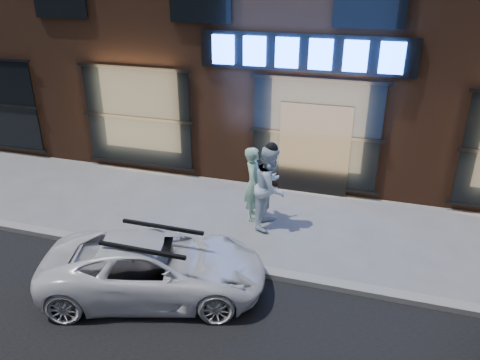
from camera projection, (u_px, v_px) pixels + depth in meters
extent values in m
plane|color=slate|center=(279.00, 277.00, 9.03)|extent=(90.00, 90.00, 0.00)
cube|color=gray|center=(279.00, 275.00, 9.00)|extent=(60.00, 0.25, 0.12)
cube|color=black|center=(304.00, 53.00, 11.07)|extent=(5.20, 0.06, 0.90)
cube|color=black|center=(314.00, 150.00, 11.93)|extent=(1.80, 0.10, 2.40)
cube|color=#FFBF72|center=(138.00, 117.00, 13.15)|extent=(3.00, 0.04, 2.60)
cube|color=black|center=(138.00, 118.00, 13.12)|extent=(3.20, 0.06, 2.80)
cube|color=#FFBF72|center=(315.00, 134.00, 11.82)|extent=(3.00, 0.04, 2.60)
cube|color=black|center=(315.00, 135.00, 11.78)|extent=(3.20, 0.06, 2.80)
cube|color=#2659FF|center=(223.00, 49.00, 11.54)|extent=(0.55, 0.12, 0.70)
cube|color=#2659FF|center=(255.00, 51.00, 11.33)|extent=(0.55, 0.12, 0.70)
cube|color=#2659FF|center=(287.00, 53.00, 11.11)|extent=(0.55, 0.12, 0.70)
cube|color=#2659FF|center=(321.00, 54.00, 10.90)|extent=(0.55, 0.12, 0.70)
cube|color=#2659FF|center=(356.00, 56.00, 10.69)|extent=(0.55, 0.12, 0.70)
cube|color=#2659FF|center=(392.00, 58.00, 10.47)|extent=(0.55, 0.12, 0.70)
imported|color=#B0E7BB|center=(254.00, 184.00, 10.81)|extent=(0.54, 0.72, 1.79)
imported|color=white|center=(270.00, 187.00, 10.47)|extent=(0.80, 0.99, 1.94)
imported|color=white|center=(155.00, 267.00, 8.41)|extent=(4.34, 2.91, 1.10)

